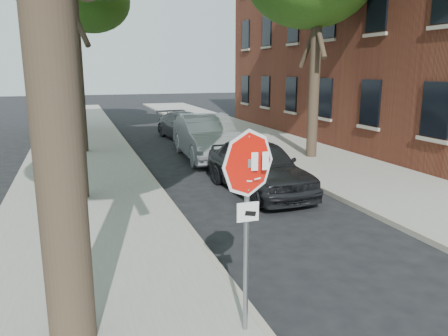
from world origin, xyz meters
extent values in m
plane|color=black|center=(0.00, 0.00, 0.00)|extent=(120.00, 120.00, 0.00)
cube|color=gray|center=(-2.50, 12.00, 0.06)|extent=(4.00, 55.00, 0.12)
cube|color=gray|center=(6.00, 12.00, 0.06)|extent=(4.00, 55.00, 0.12)
cube|color=#9E9384|center=(-0.45, 12.00, 0.07)|extent=(0.12, 55.00, 0.13)
cube|color=#9E9384|center=(3.95, 12.00, 0.07)|extent=(0.12, 55.00, 0.13)
cylinder|color=gray|center=(-0.70, 0.00, 1.42)|extent=(0.06, 0.06, 2.60)
cube|color=#99999E|center=(-0.70, -0.03, 2.32)|extent=(0.05, 0.06, 0.10)
cylinder|color=#99999E|center=(-0.70, -0.03, 2.32)|extent=(0.76, 0.32, 0.82)
cylinder|color=white|center=(-0.70, -0.05, 2.32)|extent=(0.76, 0.32, 0.82)
cylinder|color=red|center=(-0.70, -0.05, 2.32)|extent=(0.68, 0.29, 0.74)
cube|color=white|center=(-0.91, -0.06, 2.34)|extent=(0.08, 0.00, 0.22)
cube|color=white|center=(-0.77, -0.06, 2.34)|extent=(0.08, 0.00, 0.22)
cube|color=white|center=(-0.63, -0.06, 2.34)|extent=(0.08, 0.00, 0.22)
cube|color=white|center=(-0.49, -0.06, 2.34)|extent=(0.08, 0.00, 0.22)
cube|color=silver|center=(-0.81, -0.07, 2.13)|extent=(0.08, 0.00, 0.03)
cube|color=silver|center=(-0.70, -0.07, 2.11)|extent=(0.08, 0.00, 0.03)
cube|color=silver|center=(-0.59, -0.07, 2.13)|extent=(0.08, 0.00, 0.03)
cube|color=white|center=(-0.70, -0.04, 1.72)|extent=(0.28, 0.02, 0.24)
cube|color=black|center=(-0.67, -0.05, 1.70)|extent=(0.15, 0.00, 0.08)
cylinder|color=black|center=(-2.60, 7.00, 4.87)|extent=(0.44, 0.44, 9.50)
cylinder|color=black|center=(-2.40, 14.00, 5.12)|extent=(0.48, 0.48, 10.00)
cylinder|color=black|center=(-2.70, 21.00, 4.62)|extent=(0.40, 0.40, 9.00)
ellipsoid|color=#1E5212|center=(-3.46, 21.76, 6.76)|extent=(3.78, 3.78, 3.02)
cylinder|color=black|center=(6.00, 10.00, 4.62)|extent=(0.40, 0.40, 9.00)
imported|color=black|center=(2.19, 6.33, 0.75)|extent=(2.02, 4.51, 1.51)
imported|color=gray|center=(2.18, 11.43, 0.85)|extent=(2.07, 5.26, 1.71)
imported|color=#444347|center=(2.60, 16.60, 0.66)|extent=(2.41, 4.75, 1.32)
camera|label=1|loc=(-2.59, -4.69, 3.39)|focal=35.00mm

